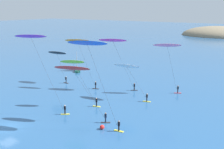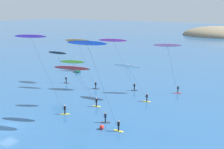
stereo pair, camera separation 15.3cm
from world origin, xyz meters
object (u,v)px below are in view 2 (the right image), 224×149
(kitesurfer_magenta, at_px, (114,43))
(kitesurfer_white, at_px, (128,68))
(kitesurfer_orange, at_px, (79,45))
(kitesurfer_black, at_px, (58,55))
(kitesurfer_lime, at_px, (75,66))
(sailboat_near, at_px, (77,69))
(kitesurfer_blue, at_px, (89,49))
(marker_buoy, at_px, (102,127))
(kitesurfer_pink, at_px, (168,49))
(kitesurfer_purple, at_px, (34,43))
(kitesurfer_red, at_px, (74,72))

(kitesurfer_magenta, xyz_separation_m, kitesurfer_white, (5.90, -3.79, -4.14))
(kitesurfer_orange, height_order, kitesurfer_black, kitesurfer_orange)
(kitesurfer_magenta, relative_size, kitesurfer_white, 1.44)
(kitesurfer_lime, bearing_deg, kitesurfer_black, 144.88)
(sailboat_near, xyz_separation_m, kitesurfer_blue, (27.44, -28.19, 11.57))
(kitesurfer_lime, bearing_deg, kitesurfer_white, 57.38)
(kitesurfer_lime, distance_m, marker_buoy, 13.70)
(kitesurfer_pink, relative_size, kitesurfer_blue, 0.80)
(kitesurfer_purple, height_order, marker_buoy, kitesurfer_purple)
(kitesurfer_lime, xyz_separation_m, kitesurfer_white, (5.80, 9.06, -1.37))
(sailboat_near, height_order, marker_buoy, sailboat_near)
(kitesurfer_orange, xyz_separation_m, kitesurfer_blue, (15.69, -15.79, 2.31))
(sailboat_near, distance_m, kitesurfer_orange, 19.43)
(kitesurfer_magenta, xyz_separation_m, marker_buoy, (10.29, -18.46, -10.02))
(sailboat_near, height_order, kitesurfer_pink, kitesurfer_pink)
(kitesurfer_pink, distance_m, marker_buoy, 24.39)
(kitesurfer_red, xyz_separation_m, kitesurfer_orange, (-11.70, 14.67, 1.83))
(kitesurfer_pink, bearing_deg, kitesurfer_orange, -157.39)
(kitesurfer_magenta, xyz_separation_m, kitesurfer_blue, (8.58, -19.06, 1.84))
(kitesurfer_pink, distance_m, kitesurfer_white, 9.86)
(kitesurfer_red, height_order, kitesurfer_blue, kitesurfer_blue)
(kitesurfer_red, xyz_separation_m, kitesurfer_pink, (6.15, 22.10, 1.39))
(kitesurfer_orange, bearing_deg, kitesurfer_pink, 22.61)
(kitesurfer_blue, distance_m, marker_buoy, 12.00)
(kitesurfer_purple, bearing_deg, kitesurfer_red, 12.16)
(kitesurfer_lime, distance_m, kitesurfer_purple, 8.55)
(kitesurfer_lime, distance_m, kitesurfer_magenta, 13.14)
(kitesurfer_orange, distance_m, kitesurfer_blue, 22.38)
(sailboat_near, relative_size, kitesurfer_blue, 0.42)
(sailboat_near, height_order, kitesurfer_magenta, kitesurfer_magenta)
(kitesurfer_pink, xyz_separation_m, marker_buoy, (-0.46, -22.62, -9.11))
(kitesurfer_black, height_order, kitesurfer_magenta, kitesurfer_magenta)
(kitesurfer_purple, xyz_separation_m, kitesurfer_white, (8.58, 15.72, -5.97))
(kitesurfer_white, height_order, kitesurfer_blue, kitesurfer_blue)
(kitesurfer_orange, bearing_deg, marker_buoy, -41.12)
(kitesurfer_pink, height_order, kitesurfer_white, kitesurfer_pink)
(kitesurfer_purple, relative_size, marker_buoy, 19.64)
(kitesurfer_lime, bearing_deg, marker_buoy, -28.85)
(kitesurfer_red, relative_size, kitesurfer_white, 1.15)
(kitesurfer_lime, relative_size, kitesurfer_orange, 0.79)
(kitesurfer_lime, bearing_deg, kitesurfer_blue, -36.28)
(marker_buoy, bearing_deg, kitesurfer_magenta, 119.14)
(kitesurfer_black, height_order, marker_buoy, kitesurfer_black)
(sailboat_near, bearing_deg, marker_buoy, -43.41)
(kitesurfer_black, bearing_deg, kitesurfer_white, -3.45)
(kitesurfer_lime, relative_size, kitesurfer_pink, 0.82)
(kitesurfer_purple, bearing_deg, kitesurfer_blue, 2.24)
(kitesurfer_lime, bearing_deg, kitesurfer_orange, 127.00)
(kitesurfer_pink, height_order, kitesurfer_blue, kitesurfer_blue)
(sailboat_near, relative_size, kitesurfer_pink, 0.53)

